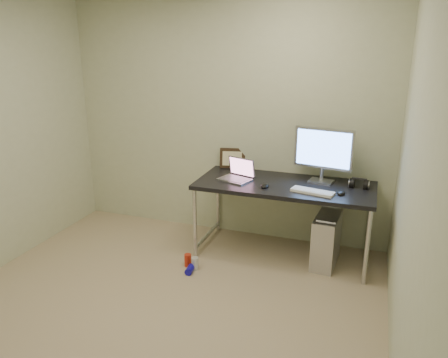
% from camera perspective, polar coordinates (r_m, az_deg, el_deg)
% --- Properties ---
extents(floor, '(3.50, 3.50, 0.00)m').
position_cam_1_polar(floor, '(3.65, -9.24, -17.27)').
color(floor, tan).
rests_on(floor, ground).
extents(wall_back, '(3.50, 0.02, 2.50)m').
position_cam_1_polar(wall_back, '(4.67, 0.21, 7.54)').
color(wall_back, beige).
rests_on(wall_back, ground).
extents(wall_right, '(0.02, 3.50, 2.50)m').
position_cam_1_polar(wall_right, '(2.73, 23.58, -1.44)').
color(wall_right, beige).
rests_on(wall_right, ground).
extents(desk, '(1.70, 0.74, 0.75)m').
position_cam_1_polar(desk, '(4.28, 7.89, -1.54)').
color(desk, black).
rests_on(desk, ground).
extents(tower_computer, '(0.24, 0.49, 0.53)m').
position_cam_1_polar(tower_computer, '(4.33, 13.22, -7.75)').
color(tower_computer, silver).
rests_on(tower_computer, ground).
extents(cable_a, '(0.01, 0.16, 0.69)m').
position_cam_1_polar(cable_a, '(4.63, 13.28, -4.02)').
color(cable_a, black).
rests_on(cable_a, ground).
extents(cable_b, '(0.02, 0.11, 0.71)m').
position_cam_1_polar(cable_b, '(4.61, 14.35, -4.45)').
color(cable_b, black).
rests_on(cable_b, ground).
extents(can_red, '(0.09, 0.09, 0.12)m').
position_cam_1_polar(can_red, '(4.27, -4.74, -10.52)').
color(can_red, red).
rests_on(can_red, ground).
extents(can_white, '(0.08, 0.08, 0.12)m').
position_cam_1_polar(can_white, '(4.21, -3.81, -10.95)').
color(can_white, silver).
rests_on(can_white, ground).
extents(can_blue, '(0.08, 0.13, 0.07)m').
position_cam_1_polar(can_blue, '(4.17, -4.49, -11.71)').
color(can_blue, '#160FB6').
rests_on(can_blue, ground).
extents(laptop, '(0.36, 0.33, 0.21)m').
position_cam_1_polar(laptop, '(4.33, 1.77, 0.58)').
color(laptop, '#A7A8AE').
rests_on(laptop, desk).
extents(monitor, '(0.57, 0.20, 0.53)m').
position_cam_1_polar(monitor, '(4.29, 12.83, 3.58)').
color(monitor, '#A7A8AE').
rests_on(monitor, desk).
extents(keyboard, '(0.40, 0.20, 0.02)m').
position_cam_1_polar(keyboard, '(4.04, 11.49, -1.62)').
color(keyboard, white).
rests_on(keyboard, desk).
extents(mouse_right, '(0.09, 0.12, 0.04)m').
position_cam_1_polar(mouse_right, '(4.07, 15.08, -1.67)').
color(mouse_right, black).
rests_on(mouse_right, desk).
extents(mouse_left, '(0.08, 0.12, 0.04)m').
position_cam_1_polar(mouse_left, '(4.13, 5.35, -0.79)').
color(mouse_left, black).
rests_on(mouse_left, desk).
extents(headphones, '(0.18, 0.11, 0.12)m').
position_cam_1_polar(headphones, '(4.29, 17.22, -0.66)').
color(headphones, black).
rests_on(headphones, desk).
extents(picture_frame, '(0.28, 0.14, 0.22)m').
position_cam_1_polar(picture_frame, '(4.70, 1.12, 2.73)').
color(picture_frame, black).
rests_on(picture_frame, desk).
extents(webcam, '(0.04, 0.03, 0.11)m').
position_cam_1_polar(webcam, '(4.62, 3.17, 2.06)').
color(webcam, silver).
rests_on(webcam, desk).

